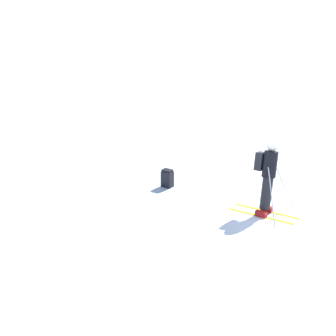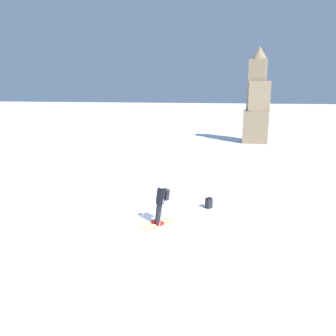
{
  "view_description": "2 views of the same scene",
  "coord_description": "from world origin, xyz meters",
  "views": [
    {
      "loc": [
        -12.17,
        2.06,
        5.69
      ],
      "look_at": [
        -0.08,
        2.34,
        1.38
      ],
      "focal_mm": 60.0,
      "sensor_mm": 36.0,
      "label": 1
    },
    {
      "loc": [
        3.99,
        -11.98,
        5.25
      ],
      "look_at": [
        0.05,
        3.34,
        1.58
      ],
      "focal_mm": 35.0,
      "sensor_mm": 36.0,
      "label": 2
    }
  ],
  "objects": [
    {
      "name": "spare_backpack",
      "position": [
        2.24,
        2.42,
        0.24
      ],
      "size": [
        0.35,
        0.37,
        0.5
      ],
      "rotation": [
        0.0,
        0.0,
        1.0
      ],
      "color": "black",
      "rests_on": "ground"
    },
    {
      "name": "ground_plane",
      "position": [
        0.0,
        0.0,
        0.0
      ],
      "size": [
        300.0,
        300.0,
        0.0
      ],
      "primitive_type": "plane",
      "color": "white"
    },
    {
      "name": "skier",
      "position": [
        0.63,
        -0.06,
        1.02
      ],
      "size": [
        1.47,
        1.7,
        1.84
      ],
      "rotation": [
        0.0,
        0.0,
        -0.54
      ],
      "color": "yellow",
      "rests_on": "ground"
    }
  ]
}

